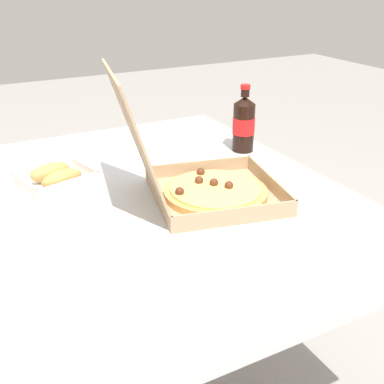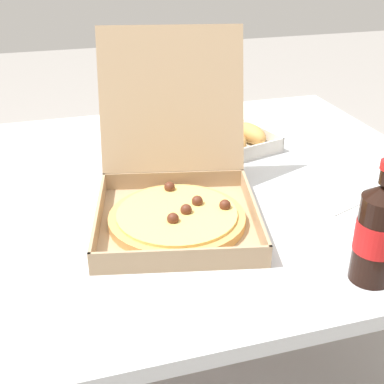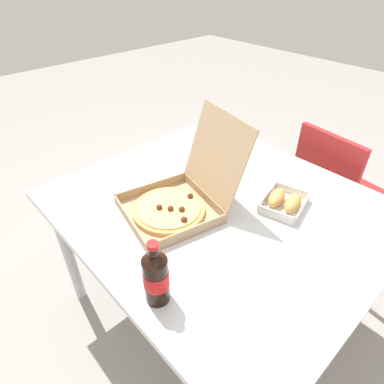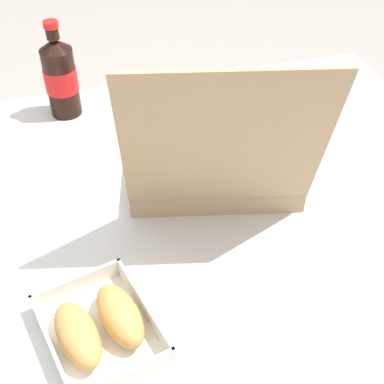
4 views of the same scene
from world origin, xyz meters
name	(u,v)px [view 3 (image 3 of 4)]	position (x,y,z in m)	size (l,w,h in m)	color
ground_plane	(213,308)	(0.00, 0.00, 0.00)	(10.00, 10.00, 0.00)	gray
dining_table	(219,216)	(0.00, 0.00, 0.65)	(1.24, 1.10, 0.71)	silver
chair	(331,187)	(0.12, 0.79, 0.48)	(0.45, 0.45, 0.83)	red
pizza_box_open	(178,200)	(-0.09, -0.15, 0.76)	(0.41, 0.48, 0.36)	tan
bread_side_box	(284,201)	(0.18, 0.17, 0.74)	(0.19, 0.22, 0.06)	white
cola_bottle	(156,277)	(0.18, -0.46, 0.81)	(0.07, 0.07, 0.22)	black
paper_menu	(258,265)	(0.31, -0.14, 0.71)	(0.21, 0.15, 0.00)	white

